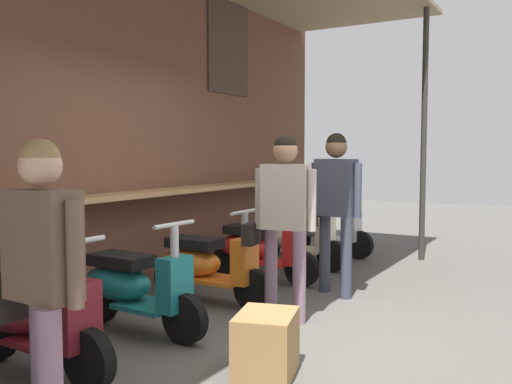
% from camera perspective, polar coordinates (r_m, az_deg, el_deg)
% --- Properties ---
extents(ground_plane, '(25.72, 25.72, 0.00)m').
position_cam_1_polar(ground_plane, '(4.79, 2.01, -14.37)').
color(ground_plane, '#56544F').
extents(market_stall_facade, '(9.19, 2.53, 3.68)m').
position_cam_1_polar(market_stall_facade, '(5.68, -14.92, 9.25)').
color(market_stall_facade, brown).
rests_on(market_stall_facade, ground_plane).
extents(scooter_maroon, '(0.46, 1.40, 0.97)m').
position_cam_1_polar(scooter_maroon, '(4.21, -22.19, -11.80)').
color(scooter_maroon, maroon).
rests_on(scooter_maroon, ground_plane).
extents(scooter_teal, '(0.46, 1.40, 0.97)m').
position_cam_1_polar(scooter_teal, '(4.86, -12.71, -9.46)').
color(scooter_teal, '#197075').
rests_on(scooter_teal, ground_plane).
extents(scooter_orange, '(0.46, 1.40, 0.97)m').
position_cam_1_polar(scooter_orange, '(5.65, -5.38, -7.45)').
color(scooter_orange, orange).
rests_on(scooter_orange, ground_plane).
extents(scooter_red, '(0.46, 1.40, 0.97)m').
position_cam_1_polar(scooter_red, '(6.54, 0.13, -5.84)').
color(scooter_red, red).
rests_on(scooter_red, ground_plane).
extents(scooter_cream, '(0.46, 1.40, 0.97)m').
position_cam_1_polar(scooter_cream, '(7.34, 3.75, -4.75)').
color(scooter_cream, beige).
rests_on(scooter_cream, ground_plane).
extents(scooter_silver, '(0.47, 1.40, 0.97)m').
position_cam_1_polar(scooter_silver, '(8.25, 6.90, -3.78)').
color(scooter_silver, '#B2B5BA').
rests_on(scooter_silver, ground_plane).
extents(shopper_with_handbag, '(0.28, 0.68, 1.72)m').
position_cam_1_polar(shopper_with_handbag, '(5.89, 8.10, -0.43)').
color(shopper_with_handbag, '#383D4C').
rests_on(shopper_with_handbag, ground_plane).
extents(shopper_browsing, '(0.35, 0.66, 1.68)m').
position_cam_1_polar(shopper_browsing, '(4.98, 2.84, -1.61)').
color(shopper_browsing, gray).
rests_on(shopper_browsing, ground_plane).
extents(shopper_passing, '(0.31, 0.64, 1.59)m').
position_cam_1_polar(shopper_passing, '(2.99, -21.32, -7.08)').
color(shopper_passing, gray).
rests_on(shopper_passing, ground_plane).
extents(merchandise_crate, '(0.57, 0.50, 0.43)m').
position_cam_1_polar(merchandise_crate, '(3.90, 1.05, -15.43)').
color(merchandise_crate, olive).
rests_on(merchandise_crate, ground_plane).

